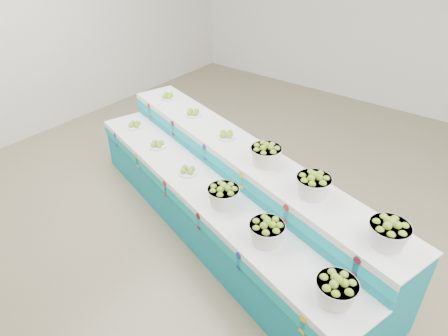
% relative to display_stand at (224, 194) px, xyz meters
% --- Properties ---
extents(ground, '(10.00, 10.00, 0.00)m').
position_rel_display_stand_xyz_m(ground, '(0.88, -0.15, -0.51)').
color(ground, '#756851').
rests_on(ground, ground).
extents(back_wall, '(10.00, 0.00, 10.00)m').
position_rel_display_stand_xyz_m(back_wall, '(0.88, 4.85, 1.49)').
color(back_wall, silver).
rests_on(back_wall, ground).
extents(display_stand, '(4.64, 2.41, 1.02)m').
position_rel_display_stand_xyz_m(display_stand, '(0.00, 0.00, 0.00)').
color(display_stand, teal).
rests_on(display_stand, ground).
extents(plate_lower_left, '(0.29, 0.29, 0.09)m').
position_rel_display_stand_xyz_m(plate_lower_left, '(-1.80, 0.25, 0.26)').
color(plate_lower_left, white).
rests_on(plate_lower_left, display_stand).
extents(plate_lower_mid, '(0.29, 0.29, 0.09)m').
position_rel_display_stand_xyz_m(plate_lower_mid, '(-1.14, 0.05, 0.26)').
color(plate_lower_mid, white).
rests_on(plate_lower_mid, display_stand).
extents(plate_lower_right, '(0.29, 0.29, 0.09)m').
position_rel_display_stand_xyz_m(plate_lower_right, '(-0.41, -0.17, 0.26)').
color(plate_lower_right, white).
rests_on(plate_lower_right, display_stand).
extents(basket_lower_left, '(0.42, 0.42, 0.24)m').
position_rel_display_stand_xyz_m(basket_lower_left, '(0.28, -0.38, 0.33)').
color(basket_lower_left, silver).
rests_on(basket_lower_left, display_stand).
extents(basket_lower_mid, '(0.42, 0.42, 0.24)m').
position_rel_display_stand_xyz_m(basket_lower_mid, '(0.94, -0.58, 0.33)').
color(basket_lower_mid, silver).
rests_on(basket_lower_mid, display_stand).
extents(basket_lower_right, '(0.42, 0.42, 0.24)m').
position_rel_display_stand_xyz_m(basket_lower_right, '(1.74, -0.82, 0.33)').
color(basket_lower_right, silver).
rests_on(basket_lower_right, display_stand).
extents(plate_upper_left, '(0.29, 0.29, 0.09)m').
position_rel_display_stand_xyz_m(plate_upper_left, '(-1.64, 0.79, 0.56)').
color(plate_upper_left, white).
rests_on(plate_upper_left, display_stand).
extents(plate_upper_mid, '(0.29, 0.29, 0.09)m').
position_rel_display_stand_xyz_m(plate_upper_mid, '(-0.98, 0.59, 0.56)').
color(plate_upper_mid, white).
rests_on(plate_upper_mid, display_stand).
extents(plate_upper_right, '(0.29, 0.29, 0.09)m').
position_rel_display_stand_xyz_m(plate_upper_right, '(-0.25, 0.37, 0.56)').
color(plate_upper_right, white).
rests_on(plate_upper_right, display_stand).
extents(basket_upper_left, '(0.42, 0.42, 0.24)m').
position_rel_display_stand_xyz_m(basket_upper_left, '(0.44, 0.16, 0.63)').
color(basket_upper_left, silver).
rests_on(basket_upper_left, display_stand).
extents(basket_upper_mid, '(0.42, 0.42, 0.24)m').
position_rel_display_stand_xyz_m(basket_upper_mid, '(1.11, -0.04, 0.63)').
color(basket_upper_mid, silver).
rests_on(basket_upper_mid, display_stand).
extents(basket_upper_right, '(0.42, 0.42, 0.24)m').
position_rel_display_stand_xyz_m(basket_upper_right, '(1.90, -0.28, 0.63)').
color(basket_upper_right, silver).
rests_on(basket_upper_right, display_stand).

